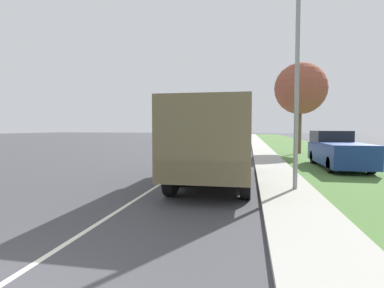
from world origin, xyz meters
TOP-DOWN VIEW (x-y plane):
  - ground_plane at (0.00, 40.00)m, footprint 180.00×180.00m
  - lane_centre_stripe at (0.00, 40.00)m, footprint 0.12×120.00m
  - sidewalk_right at (4.50, 40.00)m, footprint 1.80×120.00m
  - grass_strip_right at (8.90, 40.00)m, footprint 7.00×120.00m
  - military_truck at (2.03, 9.04)m, footprint 2.57×7.53m
  - car_nearest_ahead at (1.43, 19.37)m, footprint 1.83×4.42m
  - car_second_ahead at (-1.70, 28.40)m, footprint 1.94×4.07m
  - pickup_truck at (7.85, 14.75)m, footprint 1.97×5.77m
  - lamp_post at (4.54, 7.98)m, footprint 1.69×0.24m
  - tree_mid_right at (7.36, 23.56)m, footprint 4.17×4.17m

SIDE VIEW (x-z plane):
  - ground_plane at x=0.00m, z-range 0.00..0.00m
  - lane_centre_stripe at x=0.00m, z-range 0.00..0.00m
  - grass_strip_right at x=8.90m, z-range 0.00..0.02m
  - sidewalk_right at x=4.50m, z-range 0.00..0.12m
  - car_nearest_ahead at x=1.43m, z-range -0.09..1.55m
  - car_second_ahead at x=-1.70m, z-range -0.10..1.65m
  - pickup_truck at x=7.85m, z-range -0.04..1.89m
  - military_truck at x=2.03m, z-range 0.21..3.21m
  - lamp_post at x=4.54m, z-range 0.79..7.91m
  - tree_mid_right at x=7.36m, z-range 1.62..9.00m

